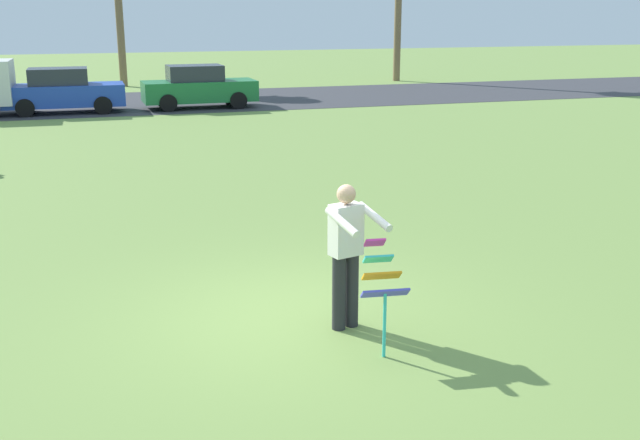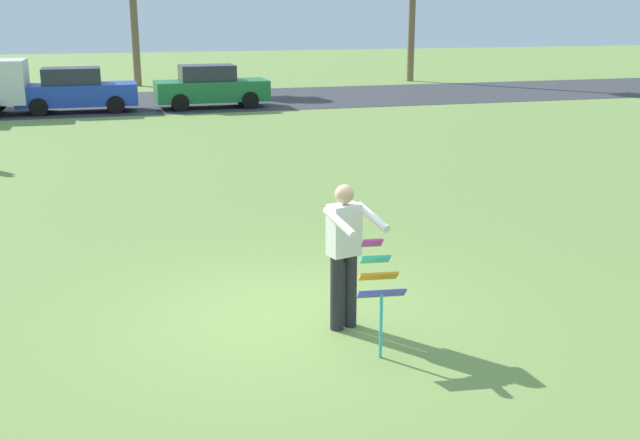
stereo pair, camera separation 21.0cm
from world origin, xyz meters
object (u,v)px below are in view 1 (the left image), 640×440
Objects in this scene: person_kite_flyer at (347,251)px; parked_car_green at (198,87)px; kite_held at (382,280)px; parked_car_blue at (63,91)px.

parked_car_green is (1.44, 21.14, -0.18)m from person_kite_flyer.
parked_car_blue is at bearing 99.31° from kite_held.
kite_held is at bearing -77.46° from person_kite_flyer.
person_kite_flyer is 0.72m from kite_held.
kite_held is (0.15, -0.70, -0.13)m from person_kite_flyer.
parked_car_green is (1.29, 21.84, -0.05)m from kite_held.
parked_car_blue reaches higher than kite_held.
parked_car_green is (4.87, -0.00, 0.00)m from parked_car_blue.
parked_car_blue is at bearing 179.99° from parked_car_green.
kite_held is 0.29× the size of parked_car_blue.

